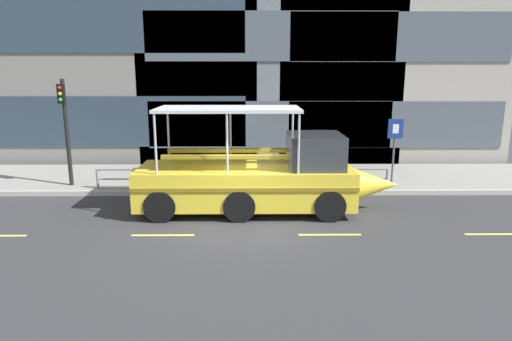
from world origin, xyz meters
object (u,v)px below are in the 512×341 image
Objects in this scene: traffic_light_pole at (65,122)px; pedestrian_near_bow at (328,158)px; parking_sign at (395,140)px; duck_tour_boat at (261,179)px.

traffic_light_pole reaches higher than pedestrian_near_bow.
traffic_light_pole is at bearing -176.67° from pedestrian_near_bow.
parking_sign is (12.83, 0.24, -0.75)m from traffic_light_pole.
parking_sign is at bearing 29.42° from duck_tour_boat.
parking_sign is 1.58× the size of pedestrian_near_bow.
pedestrian_near_bow is at bearing 3.33° from traffic_light_pole.
parking_sign is at bearing 1.07° from traffic_light_pole.
traffic_light_pole is at bearing 159.59° from duck_tour_boat.
pedestrian_near_bow is (10.27, 0.60, -1.52)m from traffic_light_pole.
parking_sign is 2.70m from pedestrian_near_bow.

